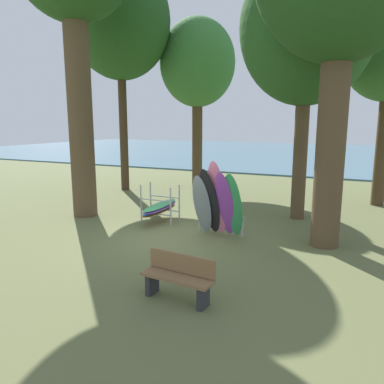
% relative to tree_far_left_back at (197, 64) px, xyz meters
% --- Properties ---
extents(ground_plane, '(80.00, 80.00, 0.00)m').
position_rel_tree_far_left_back_xyz_m(ground_plane, '(3.19, -8.59, -6.09)').
color(ground_plane, '#60663D').
extents(lake_water, '(80.00, 36.00, 0.10)m').
position_rel_tree_far_left_back_xyz_m(lake_water, '(3.19, 23.11, -6.04)').
color(lake_water, '#477084').
rests_on(lake_water, ground).
extents(tree_far_left_back, '(3.75, 3.75, 8.33)m').
position_rel_tree_far_left_back_xyz_m(tree_far_left_back, '(0.00, 0.00, 0.00)').
color(tree_far_left_back, '#4C3823').
rests_on(tree_far_left_back, ground).
extents(tree_far_right_back, '(4.59, 4.59, 10.46)m').
position_rel_tree_far_left_back_xyz_m(tree_far_right_back, '(-2.66, -2.68, 1.69)').
color(tree_far_right_back, '#42301E').
rests_on(tree_far_right_back, ground).
extents(tree_deep_back, '(4.25, 4.25, 8.67)m').
position_rel_tree_far_left_back_xyz_m(tree_deep_back, '(5.92, -4.76, 0.09)').
color(tree_deep_back, brown).
rests_on(tree_deep_back, ground).
extents(leaning_board_pile, '(1.52, 0.96, 2.24)m').
position_rel_tree_far_left_back_xyz_m(leaning_board_pile, '(4.19, -7.91, -5.10)').
color(leaning_board_pile, gray).
rests_on(leaning_board_pile, ground).
extents(board_storage_rack, '(1.15, 2.13, 1.25)m').
position_rel_tree_far_left_back_xyz_m(board_storage_rack, '(1.90, -7.21, -5.60)').
color(board_storage_rack, '#9EA0A5').
rests_on(board_storage_rack, ground).
extents(park_bench, '(1.43, 0.54, 0.85)m').
position_rel_tree_far_left_back_xyz_m(park_bench, '(4.93, -11.81, -5.64)').
color(park_bench, '#2D2D33').
rests_on(park_bench, ground).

